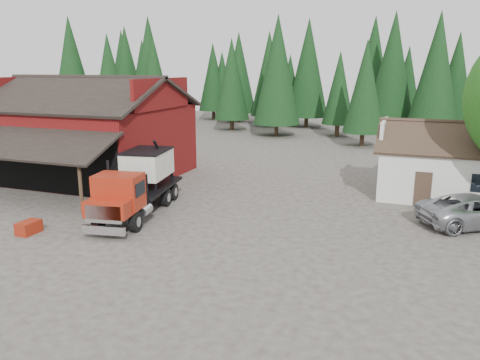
% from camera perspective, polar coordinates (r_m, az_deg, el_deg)
% --- Properties ---
extents(ground, '(120.00, 120.00, 0.00)m').
position_cam_1_polar(ground, '(21.89, -10.51, -7.23)').
color(ground, '#3F3A31').
rests_on(ground, ground).
extents(red_barn, '(12.80, 13.63, 7.18)m').
position_cam_1_polar(red_barn, '(35.30, -17.90, 4.79)').
color(red_barn, maroon).
rests_on(red_barn, ground).
extents(farmhouse, '(8.60, 6.42, 4.65)m').
position_cam_1_polar(farmhouse, '(31.13, 24.20, 1.22)').
color(farmhouse, silver).
rests_on(farmhouse, ground).
extents(conifer_backdrop, '(76.00, 16.00, 16.00)m').
position_cam_1_polar(conifer_backdrop, '(60.91, 10.19, 6.12)').
color(conifer_backdrop, black).
rests_on(conifer_backdrop, ground).
extents(near_pine_a, '(4.40, 4.40, 11.40)m').
position_cam_1_polar(near_pine_a, '(56.03, -15.65, 11.77)').
color(near_pine_a, '#382619').
rests_on(near_pine_a, ground).
extents(near_pine_b, '(3.96, 3.96, 10.40)m').
position_cam_1_polar(near_pine_b, '(47.73, 15.02, 10.97)').
color(near_pine_b, '#382619').
rests_on(near_pine_b, ground).
extents(near_pine_d, '(5.28, 5.28, 13.40)m').
position_cam_1_polar(near_pine_d, '(53.53, 4.59, 13.23)').
color(near_pine_d, '#382619').
rests_on(near_pine_d, ground).
extents(feed_truck, '(3.58, 8.55, 3.74)m').
position_cam_1_polar(feed_truck, '(25.44, -12.31, -0.24)').
color(feed_truck, black).
rests_on(feed_truck, ground).
extents(silver_car, '(6.25, 5.12, 1.58)m').
position_cam_1_polar(silver_car, '(25.95, 26.90, -3.35)').
color(silver_car, '#A8AAB0').
rests_on(silver_car, ground).
extents(equip_box, '(0.72, 1.11, 0.60)m').
position_cam_1_polar(equip_box, '(24.43, -24.35, -5.29)').
color(equip_box, maroon).
rests_on(equip_box, ground).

